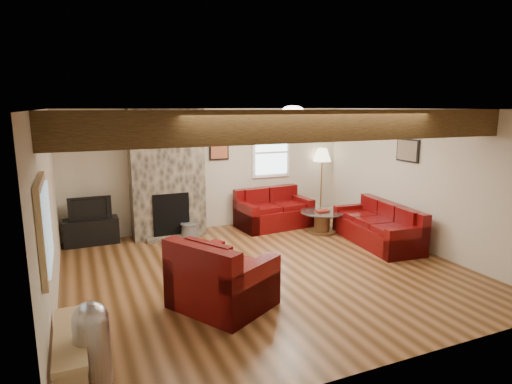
{
  "coord_description": "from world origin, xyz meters",
  "views": [
    {
      "loc": [
        -2.68,
        -5.76,
        2.53
      ],
      "look_at": [
        -0.01,
        0.4,
        1.19
      ],
      "focal_mm": 30.0,
      "sensor_mm": 36.0,
      "label": 1
    }
  ],
  "objects_px": {
    "loveseat": "(274,208)",
    "coffee_table": "(322,222)",
    "sofa_three": "(377,224)",
    "floor_lamp": "(322,159)",
    "television": "(90,207)",
    "armchair_red": "(222,272)",
    "tv_cabinet": "(92,231)"
  },
  "relations": [
    {
      "from": "floor_lamp",
      "to": "loveseat",
      "type": "bearing_deg",
      "value": -166.8
    },
    {
      "from": "television",
      "to": "coffee_table",
      "type": "bearing_deg",
      "value": -13.75
    },
    {
      "from": "sofa_three",
      "to": "loveseat",
      "type": "height_order",
      "value": "loveseat"
    },
    {
      "from": "sofa_three",
      "to": "armchair_red",
      "type": "height_order",
      "value": "armchair_red"
    },
    {
      "from": "loveseat",
      "to": "television",
      "type": "height_order",
      "value": "television"
    },
    {
      "from": "sofa_three",
      "to": "television",
      "type": "distance_m",
      "value": 5.36
    },
    {
      "from": "sofa_three",
      "to": "floor_lamp",
      "type": "xyz_separation_m",
      "value": [
        0.08,
        2.11,
        1.0
      ]
    },
    {
      "from": "sofa_three",
      "to": "coffee_table",
      "type": "distance_m",
      "value": 1.17
    },
    {
      "from": "sofa_three",
      "to": "coffee_table",
      "type": "height_order",
      "value": "sofa_three"
    },
    {
      "from": "tv_cabinet",
      "to": "floor_lamp",
      "type": "bearing_deg",
      "value": 0.23
    },
    {
      "from": "sofa_three",
      "to": "floor_lamp",
      "type": "relative_size",
      "value": 1.21
    },
    {
      "from": "sofa_three",
      "to": "coffee_table",
      "type": "relative_size",
      "value": 2.18
    },
    {
      "from": "television",
      "to": "floor_lamp",
      "type": "distance_m",
      "value": 5.06
    },
    {
      "from": "sofa_three",
      "to": "tv_cabinet",
      "type": "distance_m",
      "value": 5.36
    },
    {
      "from": "loveseat",
      "to": "coffee_table",
      "type": "height_order",
      "value": "loveseat"
    },
    {
      "from": "coffee_table",
      "to": "television",
      "type": "bearing_deg",
      "value": 166.25
    },
    {
      "from": "tv_cabinet",
      "to": "television",
      "type": "height_order",
      "value": "television"
    },
    {
      "from": "sofa_three",
      "to": "television",
      "type": "bearing_deg",
      "value": -107.37
    },
    {
      "from": "floor_lamp",
      "to": "armchair_red",
      "type": "bearing_deg",
      "value": -136.5
    },
    {
      "from": "loveseat",
      "to": "coffee_table",
      "type": "distance_m",
      "value": 1.07
    },
    {
      "from": "television",
      "to": "floor_lamp",
      "type": "bearing_deg",
      "value": 0.23
    },
    {
      "from": "sofa_three",
      "to": "loveseat",
      "type": "xyz_separation_m",
      "value": [
        -1.28,
        1.79,
        0.03
      ]
    },
    {
      "from": "armchair_red",
      "to": "coffee_table",
      "type": "distance_m",
      "value": 3.75
    },
    {
      "from": "floor_lamp",
      "to": "television",
      "type": "bearing_deg",
      "value": -179.77
    },
    {
      "from": "armchair_red",
      "to": "television",
      "type": "relative_size",
      "value": 1.5
    },
    {
      "from": "television",
      "to": "sofa_three",
      "type": "bearing_deg",
      "value": -22.98
    },
    {
      "from": "television",
      "to": "tv_cabinet",
      "type": "bearing_deg",
      "value": 0.0
    },
    {
      "from": "tv_cabinet",
      "to": "floor_lamp",
      "type": "distance_m",
      "value": 5.14
    },
    {
      "from": "sofa_three",
      "to": "floor_lamp",
      "type": "bearing_deg",
      "value": -176.65
    },
    {
      "from": "sofa_three",
      "to": "tv_cabinet",
      "type": "bearing_deg",
      "value": -107.37
    },
    {
      "from": "sofa_three",
      "to": "loveseat",
      "type": "relative_size",
      "value": 1.27
    },
    {
      "from": "loveseat",
      "to": "tv_cabinet",
      "type": "bearing_deg",
      "value": 170.18
    }
  ]
}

